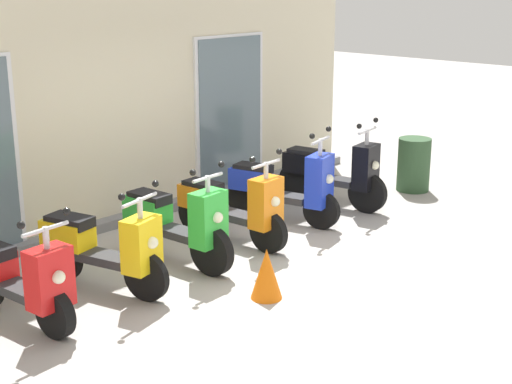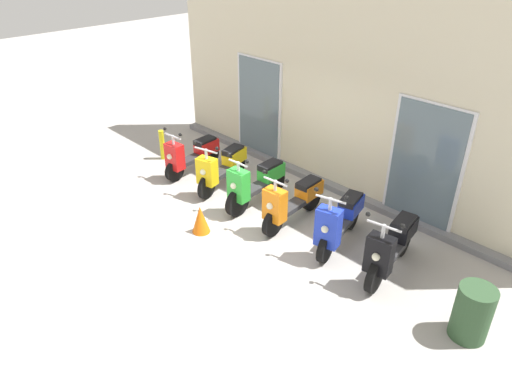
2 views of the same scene
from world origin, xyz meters
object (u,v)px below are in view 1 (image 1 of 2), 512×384
(scooter_red, at_px, (18,278))
(scooter_black, at_px, (333,172))
(scooter_yellow, at_px, (103,246))
(scooter_blue, at_px, (285,187))
(scooter_orange, at_px, (232,206))
(scooter_green, at_px, (177,223))
(traffic_cone, at_px, (267,274))
(trash_bin, at_px, (414,164))

(scooter_red, bearing_deg, scooter_black, 1.21)
(scooter_yellow, bearing_deg, scooter_blue, 1.80)
(scooter_orange, height_order, scooter_blue, scooter_blue)
(scooter_black, bearing_deg, scooter_blue, 178.82)
(scooter_red, bearing_deg, scooter_green, 1.08)
(scooter_green, distance_m, scooter_black, 2.92)
(scooter_red, distance_m, traffic_cone, 2.36)
(scooter_black, bearing_deg, scooter_orange, -179.49)
(scooter_orange, xyz_separation_m, scooter_blue, (1.01, 0.04, 0.02))
(traffic_cone, bearing_deg, scooter_black, 25.80)
(scooter_yellow, xyz_separation_m, scooter_green, (0.99, 0.00, -0.01))
(scooter_yellow, height_order, scooter_orange, scooter_orange)
(scooter_orange, distance_m, scooter_blue, 1.01)
(traffic_cone, bearing_deg, scooter_yellow, 126.26)
(scooter_green, height_order, scooter_blue, scooter_blue)
(scooter_orange, height_order, scooter_black, scooter_black)
(scooter_orange, height_order, trash_bin, scooter_orange)
(scooter_blue, distance_m, scooter_black, 1.00)
(scooter_black, distance_m, trash_bin, 1.51)
(scooter_yellow, distance_m, traffic_cone, 1.68)
(trash_bin, bearing_deg, scooter_black, 165.08)
(scooter_orange, bearing_deg, scooter_red, -178.31)
(scooter_blue, xyz_separation_m, scooter_black, (1.00, -0.02, 0.00))
(scooter_orange, distance_m, trash_bin, 3.49)
(scooter_red, height_order, scooter_green, scooter_green)
(scooter_yellow, xyz_separation_m, traffic_cone, (0.99, -1.34, -0.22))
(scooter_orange, bearing_deg, scooter_black, 0.51)
(scooter_green, relative_size, trash_bin, 2.05)
(trash_bin, height_order, traffic_cone, trash_bin)
(scooter_red, relative_size, scooter_blue, 0.95)
(scooter_red, xyz_separation_m, scooter_yellow, (0.97, 0.03, 0.04))
(trash_bin, bearing_deg, scooter_blue, 170.54)
(scooter_orange, bearing_deg, scooter_blue, 2.19)
(traffic_cone, bearing_deg, scooter_green, 89.69)
(scooter_red, relative_size, scooter_orange, 0.92)
(scooter_orange, relative_size, trash_bin, 2.08)
(scooter_red, bearing_deg, traffic_cone, -33.87)
(trash_bin, distance_m, traffic_cone, 4.51)
(scooter_black, height_order, trash_bin, scooter_black)
(scooter_red, distance_m, scooter_blue, 3.88)
(scooter_green, bearing_deg, scooter_orange, 3.02)
(traffic_cone, bearing_deg, scooter_blue, 36.66)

